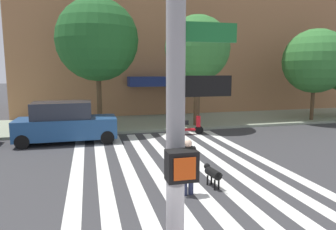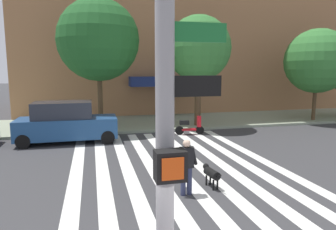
{
  "view_description": "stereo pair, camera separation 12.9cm",
  "coord_description": "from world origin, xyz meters",
  "px_view_note": "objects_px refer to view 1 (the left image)",
  "views": [
    {
      "loc": [
        -1.68,
        -3.08,
        3.6
      ],
      "look_at": [
        1.61,
        9.55,
        1.67
      ],
      "focal_mm": 32.72,
      "sensor_mm": 36.0,
      "label": 1
    },
    {
      "loc": [
        -1.55,
        -3.11,
        3.6
      ],
      "look_at": [
        1.61,
        9.55,
        1.67
      ],
      "focal_mm": 32.72,
      "sensor_mm": 36.0,
      "label": 2
    }
  ],
  "objects_px": {
    "parked_scooter": "(189,126)",
    "pedestrian_dog_walker": "(188,164)",
    "dog_on_leash": "(212,173)",
    "street_tree_nearest": "(97,40)",
    "street_tree_middle": "(197,49)",
    "parked_car_behind_first": "(66,123)",
    "street_tree_further": "(315,61)",
    "traffic_light_pole": "(178,79)"
  },
  "relations": [
    {
      "from": "parked_scooter",
      "to": "pedestrian_dog_walker",
      "type": "height_order",
      "value": "pedestrian_dog_walker"
    },
    {
      "from": "parked_scooter",
      "to": "dog_on_leash",
      "type": "xyz_separation_m",
      "value": [
        -1.77,
        -7.57,
        -0.04
      ]
    },
    {
      "from": "street_tree_nearest",
      "to": "dog_on_leash",
      "type": "height_order",
      "value": "street_tree_nearest"
    },
    {
      "from": "parked_scooter",
      "to": "street_tree_middle",
      "type": "distance_m",
      "value": 4.93
    },
    {
      "from": "parked_scooter",
      "to": "parked_car_behind_first",
      "type": "bearing_deg",
      "value": -177.97
    },
    {
      "from": "street_tree_middle",
      "to": "parked_scooter",
      "type": "bearing_deg",
      "value": -120.54
    },
    {
      "from": "parked_car_behind_first",
      "to": "dog_on_leash",
      "type": "height_order",
      "value": "parked_car_behind_first"
    },
    {
      "from": "street_tree_nearest",
      "to": "street_tree_middle",
      "type": "distance_m",
      "value": 5.99
    },
    {
      "from": "street_tree_nearest",
      "to": "pedestrian_dog_walker",
      "type": "height_order",
      "value": "street_tree_nearest"
    },
    {
      "from": "street_tree_nearest",
      "to": "parked_car_behind_first",
      "type": "bearing_deg",
      "value": -120.57
    },
    {
      "from": "street_tree_further",
      "to": "pedestrian_dog_walker",
      "type": "distance_m",
      "value": 16.17
    },
    {
      "from": "parked_car_behind_first",
      "to": "street_tree_nearest",
      "type": "relative_size",
      "value": 0.63
    },
    {
      "from": "parked_car_behind_first",
      "to": "traffic_light_pole",
      "type": "bearing_deg",
      "value": -81.53
    },
    {
      "from": "parked_scooter",
      "to": "street_tree_further",
      "type": "distance_m",
      "value": 10.54
    },
    {
      "from": "parked_car_behind_first",
      "to": "street_tree_nearest",
      "type": "bearing_deg",
      "value": 59.43
    },
    {
      "from": "street_tree_middle",
      "to": "pedestrian_dog_walker",
      "type": "relative_size",
      "value": 4.11
    },
    {
      "from": "street_tree_nearest",
      "to": "dog_on_leash",
      "type": "bearing_deg",
      "value": -73.79
    },
    {
      "from": "parked_scooter",
      "to": "traffic_light_pole",
      "type": "bearing_deg",
      "value": -109.02
    },
    {
      "from": "pedestrian_dog_walker",
      "to": "street_tree_further",
      "type": "bearing_deg",
      "value": 38.64
    },
    {
      "from": "traffic_light_pole",
      "to": "parked_car_behind_first",
      "type": "relative_size",
      "value": 1.2
    },
    {
      "from": "traffic_light_pole",
      "to": "parked_scooter",
      "type": "xyz_separation_m",
      "value": [
        4.6,
        13.34,
        -3.04
      ]
    },
    {
      "from": "dog_on_leash",
      "to": "traffic_light_pole",
      "type": "bearing_deg",
      "value": -116.09
    },
    {
      "from": "parked_scooter",
      "to": "street_tree_further",
      "type": "bearing_deg",
      "value": 11.28
    },
    {
      "from": "street_tree_nearest",
      "to": "street_tree_middle",
      "type": "bearing_deg",
      "value": -8.18
    },
    {
      "from": "street_tree_further",
      "to": "parked_scooter",
      "type": "bearing_deg",
      "value": -168.72
    },
    {
      "from": "street_tree_nearest",
      "to": "street_tree_further",
      "type": "xyz_separation_m",
      "value": [
        14.45,
        -0.84,
        -1.14
      ]
    },
    {
      "from": "parked_car_behind_first",
      "to": "street_tree_further",
      "type": "height_order",
      "value": "street_tree_further"
    },
    {
      "from": "pedestrian_dog_walker",
      "to": "parked_car_behind_first",
      "type": "bearing_deg",
      "value": 116.49
    },
    {
      "from": "pedestrian_dog_walker",
      "to": "dog_on_leash",
      "type": "relative_size",
      "value": 1.59
    },
    {
      "from": "parked_scooter",
      "to": "street_tree_middle",
      "type": "xyz_separation_m",
      "value": [
        1.13,
        1.92,
        4.4
      ]
    },
    {
      "from": "parked_car_behind_first",
      "to": "street_tree_further",
      "type": "relative_size",
      "value": 0.77
    },
    {
      "from": "street_tree_middle",
      "to": "parked_car_behind_first",
      "type": "bearing_deg",
      "value": -164.35
    },
    {
      "from": "parked_car_behind_first",
      "to": "pedestrian_dog_walker",
      "type": "xyz_separation_m",
      "value": [
        3.85,
        -7.73,
        -0.06
      ]
    },
    {
      "from": "street_tree_nearest",
      "to": "parked_scooter",
      "type": "bearing_deg",
      "value": -30.11
    },
    {
      "from": "parked_car_behind_first",
      "to": "parked_scooter",
      "type": "relative_size",
      "value": 2.96
    },
    {
      "from": "parked_scooter",
      "to": "pedestrian_dog_walker",
      "type": "xyz_separation_m",
      "value": [
        -2.7,
        -7.96,
        0.45
      ]
    },
    {
      "from": "parked_scooter",
      "to": "street_tree_further",
      "type": "relative_size",
      "value": 0.26
    },
    {
      "from": "street_tree_middle",
      "to": "street_tree_further",
      "type": "bearing_deg",
      "value": 0.06
    },
    {
      "from": "parked_car_behind_first",
      "to": "parked_scooter",
      "type": "xyz_separation_m",
      "value": [
        6.55,
        0.23,
        -0.51
      ]
    },
    {
      "from": "street_tree_middle",
      "to": "pedestrian_dog_walker",
      "type": "height_order",
      "value": "street_tree_middle"
    },
    {
      "from": "parked_scooter",
      "to": "dog_on_leash",
      "type": "height_order",
      "value": "parked_scooter"
    },
    {
      "from": "traffic_light_pole",
      "to": "parked_scooter",
      "type": "height_order",
      "value": "traffic_light_pole"
    }
  ]
}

